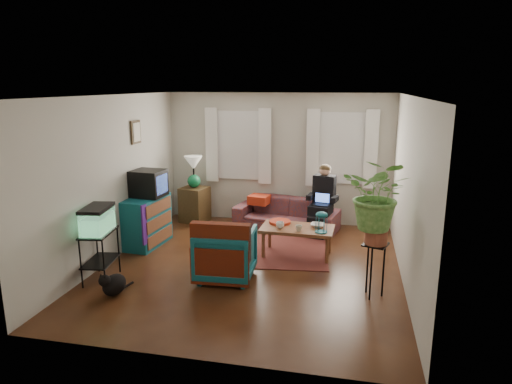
% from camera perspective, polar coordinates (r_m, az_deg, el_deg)
% --- Properties ---
extents(floor, '(4.50, 5.00, 0.01)m').
position_cam_1_polar(floor, '(7.16, -0.68, -9.33)').
color(floor, '#4F2B14').
rests_on(floor, ground).
extents(ceiling, '(4.50, 5.00, 0.01)m').
position_cam_1_polar(ceiling, '(6.61, -0.74, 11.95)').
color(ceiling, white).
rests_on(ceiling, wall_back).
extents(wall_back, '(4.50, 0.01, 2.60)m').
position_cam_1_polar(wall_back, '(9.18, 2.75, 4.19)').
color(wall_back, silver).
rests_on(wall_back, floor).
extents(wall_front, '(4.50, 0.01, 2.60)m').
position_cam_1_polar(wall_front, '(4.45, -7.87, -5.95)').
color(wall_front, silver).
rests_on(wall_front, floor).
extents(wall_left, '(0.01, 5.00, 2.60)m').
position_cam_1_polar(wall_left, '(7.58, -17.55, 1.61)').
color(wall_left, silver).
rests_on(wall_left, floor).
extents(wall_right, '(0.01, 5.00, 2.60)m').
position_cam_1_polar(wall_right, '(6.65, 18.55, -0.04)').
color(wall_right, silver).
rests_on(wall_right, floor).
extents(window_left, '(1.08, 0.04, 1.38)m').
position_cam_1_polar(window_left, '(9.28, -2.15, 5.86)').
color(window_left, white).
rests_on(window_left, wall_back).
extents(window_right, '(1.08, 0.04, 1.38)m').
position_cam_1_polar(window_right, '(9.01, 10.65, 5.40)').
color(window_right, white).
rests_on(window_right, wall_back).
extents(curtains_left, '(1.36, 0.06, 1.50)m').
position_cam_1_polar(curtains_left, '(9.21, -2.28, 5.79)').
color(curtains_left, white).
rests_on(curtains_left, wall_back).
extents(curtains_right, '(1.36, 0.06, 1.50)m').
position_cam_1_polar(curtains_right, '(8.93, 10.64, 5.33)').
color(curtains_right, white).
rests_on(curtains_right, wall_back).
extents(picture_frame, '(0.04, 0.32, 0.40)m').
position_cam_1_polar(picture_frame, '(8.21, -14.74, 7.25)').
color(picture_frame, '#3D2616').
rests_on(picture_frame, wall_left).
extents(area_rug, '(2.16, 1.81, 0.01)m').
position_cam_1_polar(area_rug, '(7.79, 1.40, -7.34)').
color(area_rug, brown).
rests_on(area_rug, floor).
extents(sofa, '(2.11, 1.18, 0.78)m').
position_cam_1_polar(sofa, '(8.90, 3.81, -2.12)').
color(sofa, brown).
rests_on(sofa, floor).
extents(seated_person, '(0.61, 0.70, 1.19)m').
position_cam_1_polar(seated_person, '(8.64, 8.31, -1.31)').
color(seated_person, black).
rests_on(seated_person, sofa).
extents(side_table, '(0.59, 0.59, 0.71)m').
position_cam_1_polar(side_table, '(9.41, -7.67, -1.56)').
color(side_table, '#382715').
rests_on(side_table, floor).
extents(table_lamp, '(0.44, 0.44, 0.65)m').
position_cam_1_polar(table_lamp, '(9.27, -7.79, 2.41)').
color(table_lamp, white).
rests_on(table_lamp, side_table).
extents(dresser, '(0.56, 0.99, 0.86)m').
position_cam_1_polar(dresser, '(8.18, -13.49, -3.58)').
color(dresser, '#104F65').
rests_on(dresser, floor).
extents(crt_tv, '(0.57, 0.52, 0.46)m').
position_cam_1_polar(crt_tv, '(8.09, -13.29, 1.08)').
color(crt_tv, black).
rests_on(crt_tv, dresser).
extents(aquarium_stand, '(0.46, 0.70, 0.72)m').
position_cam_1_polar(aquarium_stand, '(6.95, -18.88, -7.58)').
color(aquarium_stand, black).
rests_on(aquarium_stand, floor).
extents(aquarium, '(0.41, 0.63, 0.38)m').
position_cam_1_polar(aquarium, '(6.78, -19.23, -3.21)').
color(aquarium, '#7FD899').
rests_on(aquarium, aquarium_stand).
extents(black_cat, '(0.36, 0.47, 0.35)m').
position_cam_1_polar(black_cat, '(6.49, -17.31, -10.75)').
color(black_cat, black).
rests_on(black_cat, floor).
extents(armchair, '(0.84, 0.79, 0.82)m').
position_cam_1_polar(armchair, '(6.65, -3.80, -7.37)').
color(armchair, '#105761').
rests_on(armchair, floor).
extents(serape_throw, '(0.83, 0.23, 0.68)m').
position_cam_1_polar(serape_throw, '(6.30, -4.47, -6.92)').
color(serape_throw, '#9E0A0A').
rests_on(serape_throw, armchair).
extents(coffee_table, '(1.19, 0.68, 0.49)m').
position_cam_1_polar(coffee_table, '(7.55, 5.14, -6.17)').
color(coffee_table, brown).
rests_on(coffee_table, floor).
extents(cup_a, '(0.14, 0.14, 0.10)m').
position_cam_1_polar(cup_a, '(7.40, 3.01, -4.14)').
color(cup_a, white).
rests_on(cup_a, coffee_table).
extents(cup_b, '(0.11, 0.11, 0.10)m').
position_cam_1_polar(cup_b, '(7.27, 5.36, -4.53)').
color(cup_b, beige).
rests_on(cup_b, coffee_table).
extents(bowl, '(0.24, 0.24, 0.06)m').
position_cam_1_polar(bowl, '(7.53, 7.72, -4.13)').
color(bowl, white).
rests_on(bowl, coffee_table).
extents(snack_tray, '(0.37, 0.37, 0.04)m').
position_cam_1_polar(snack_tray, '(7.67, 3.01, -3.75)').
color(snack_tray, '#B21414').
rests_on(snack_tray, coffee_table).
extents(birdcage, '(0.20, 0.20, 0.34)m').
position_cam_1_polar(birdcage, '(7.23, 8.18, -3.73)').
color(birdcage, '#115B6B').
rests_on(birdcage, coffee_table).
extents(plant_stand, '(0.40, 0.40, 0.74)m').
position_cam_1_polar(plant_stand, '(6.29, 14.52, -9.44)').
color(plant_stand, black).
rests_on(plant_stand, floor).
extents(potted_plant, '(1.04, 0.97, 0.94)m').
position_cam_1_polar(potted_plant, '(6.01, 15.01, -1.67)').
color(potted_plant, '#599947').
rests_on(potted_plant, plant_stand).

